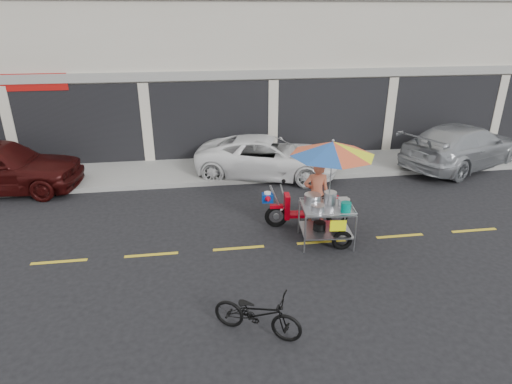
{
  "coord_description": "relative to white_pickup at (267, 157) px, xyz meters",
  "views": [
    {
      "loc": [
        -2.89,
        -8.67,
        5.1
      ],
      "look_at": [
        -1.5,
        0.6,
        1.15
      ],
      "focal_mm": 30.0,
      "sensor_mm": 36.0,
      "label": 1
    }
  ],
  "objects": [
    {
      "name": "near_bicycle",
      "position": [
        -1.5,
        -7.59,
        -0.24
      ],
      "size": [
        1.64,
        1.24,
        0.83
      ],
      "primitive_type": "imported",
      "rotation": [
        0.0,
        0.0,
        1.07
      ],
      "color": "black",
      "rests_on": "ground"
    },
    {
      "name": "centerline",
      "position": [
        0.5,
        -4.7,
        -0.65
      ],
      "size": [
        42.0,
        0.1,
        0.01
      ],
      "primitive_type": "cube",
      "color": "gold",
      "rests_on": "ground"
    },
    {
      "name": "food_vendor_rig",
      "position": [
        0.59,
        -4.34,
        0.93
      ],
      "size": [
        2.51,
        2.17,
        2.53
      ],
      "rotation": [
        0.0,
        0.0,
        -0.1
      ],
      "color": "black",
      "rests_on": "ground"
    },
    {
      "name": "sidewalk",
      "position": [
        0.5,
        0.8,
        -0.58
      ],
      "size": [
        45.0,
        3.0,
        0.15
      ],
      "primitive_type": "cube",
      "color": "gray",
      "rests_on": "ground"
    },
    {
      "name": "ground",
      "position": [
        0.5,
        -4.7,
        -0.65
      ],
      "size": [
        90.0,
        90.0,
        0.0
      ],
      "primitive_type": "plane",
      "color": "black"
    },
    {
      "name": "white_pickup",
      "position": [
        0.0,
        0.0,
        0.0
      ],
      "size": [
        5.13,
        3.43,
        1.31
      ],
      "primitive_type": "imported",
      "rotation": [
        0.0,
        0.0,
        1.28
      ],
      "color": "white",
      "rests_on": "ground"
    },
    {
      "name": "shophouse_block",
      "position": [
        3.32,
        5.89,
        3.58
      ],
      "size": [
        36.0,
        8.11,
        10.4
      ],
      "color": "beige",
      "rests_on": "ground"
    },
    {
      "name": "silver_pickup",
      "position": [
        7.01,
        -0.09,
        0.1
      ],
      "size": [
        5.61,
        4.09,
        1.51
      ],
      "primitive_type": "imported",
      "rotation": [
        0.0,
        0.0,
        2.0
      ],
      "color": "#A7ABB0",
      "rests_on": "ground"
    }
  ]
}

